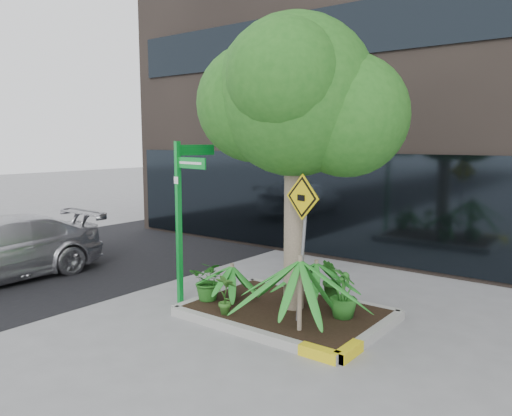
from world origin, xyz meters
The scene contains 13 objects.
ground centered at (0.00, 0.00, 0.00)m, with size 80.00×80.00×0.00m, color gray.
asphalt_road centered at (-6.50, 0.00, 0.01)m, with size 7.00×80.00×0.01m, color black.
planter centered at (0.23, 0.27, 0.10)m, with size 3.35×2.36×0.15m.
tree centered at (0.27, 0.43, 3.72)m, with size 3.40×3.01×5.10m.
palm_front centered at (0.91, -0.39, 1.23)m, with size 1.30×1.30×1.45m.
palm_left centered at (-0.81, 0.06, 0.78)m, with size 0.77×0.77×0.85m.
palm_back centered at (0.52, 0.75, 0.91)m, with size 0.91×0.91×1.02m.
shrub_a centered at (-1.15, -0.16, 0.52)m, with size 0.66×0.66×0.73m, color #22631C.
shrub_b centered at (1.18, 0.50, 0.55)m, with size 0.45×0.45×0.80m, color #24661E.
shrub_c centered at (-0.43, -0.55, 0.49)m, with size 0.36×0.36×0.69m, color #306820.
shrub_d centered at (0.61, 1.15, 0.53)m, with size 0.42×0.42×0.76m, color #205D1B.
street_sign_post centered at (-1.69, -0.25, 1.85)m, with size 0.88×0.96×2.99m.
cattle_sign centered at (0.70, -0.01, 1.73)m, with size 0.70×0.25×2.34m.
Camera 1 is at (4.80, -6.55, 3.00)m, focal length 35.00 mm.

